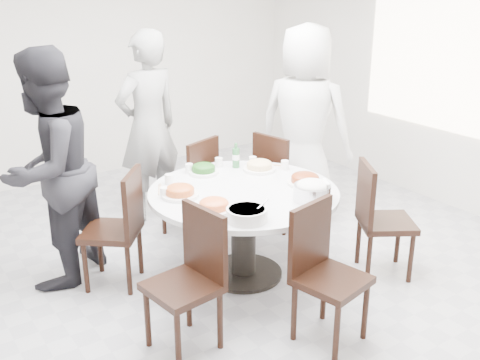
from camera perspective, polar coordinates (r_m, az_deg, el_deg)
floor at (r=4.69m, az=-3.74°, el=-9.85°), size 6.00×6.00×0.01m
wall_back at (r=6.90m, az=-17.11°, el=11.38°), size 6.00×0.01×2.80m
wall_right at (r=6.22m, az=20.85°, el=10.10°), size 0.01×6.00×2.80m
window at (r=6.19m, az=20.85°, el=11.00°), size 0.04×2.20×1.40m
dining_table at (r=4.56m, az=0.36°, el=-5.44°), size 1.50×1.50×0.75m
chair_ne at (r=5.46m, az=4.36°, el=0.05°), size 0.50×0.50×0.95m
chair_n at (r=5.30m, az=-5.29°, el=-0.58°), size 0.54×0.54×0.95m
chair_nw at (r=4.51m, az=-12.96°, el=-4.85°), size 0.59×0.59×0.95m
chair_sw at (r=3.68m, az=-5.89°, el=-10.47°), size 0.47×0.47×0.95m
chair_s at (r=3.78m, az=9.32°, el=-9.71°), size 0.50×0.50×0.95m
chair_se at (r=4.70m, az=14.67°, el=-3.95°), size 0.58×0.58×0.95m
diner_right at (r=5.55m, az=6.56°, el=5.63°), size 1.01×1.13×1.94m
diner_middle at (r=5.58m, az=-9.30°, el=5.30°), size 0.74×0.55×1.88m
diner_left at (r=4.54m, az=-18.88°, el=0.93°), size 1.15×1.11×1.87m
dish_greens at (r=4.77m, az=-3.72°, el=1.00°), size 0.25×0.25×0.07m
dish_pale at (r=4.84m, az=1.98°, el=1.39°), size 0.28×0.28×0.08m
dish_orange at (r=4.29m, az=-6.13°, el=-1.22°), size 0.28×0.28×0.08m
dish_redbrown at (r=4.55m, az=6.61°, el=-0.01°), size 0.29×0.29×0.07m
dish_tofu at (r=4.01m, az=-2.65°, el=-2.70°), size 0.27×0.27×0.07m
rice_bowl at (r=4.22m, az=7.32°, el=-1.30°), size 0.28×0.28×0.12m
soup_bowl at (r=3.86m, az=0.69°, el=-3.51°), size 0.29×0.29×0.09m
beverage_bottle at (r=4.90m, az=-0.42°, el=2.52°), size 0.06×0.06×0.22m
tea_cups at (r=4.86m, az=-4.02°, el=1.47°), size 0.07×0.07×0.08m
chopsticks at (r=4.89m, az=-4.22°, el=1.15°), size 0.24×0.04×0.01m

